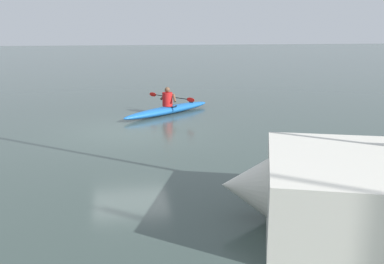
% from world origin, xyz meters
% --- Properties ---
extents(ground_plane, '(160.00, 160.00, 0.00)m').
position_xyz_m(ground_plane, '(0.00, 0.00, 0.00)').
color(ground_plane, '#384742').
extents(kayak, '(3.92, 3.30, 0.32)m').
position_xyz_m(kayak, '(-1.67, -2.86, 0.16)').
color(kayak, '#1959A5').
rests_on(kayak, ground).
extents(kayaker, '(1.58, 1.95, 0.76)m').
position_xyz_m(kayaker, '(-1.65, -2.84, 0.63)').
color(kayaker, red).
rests_on(kayaker, kayak).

